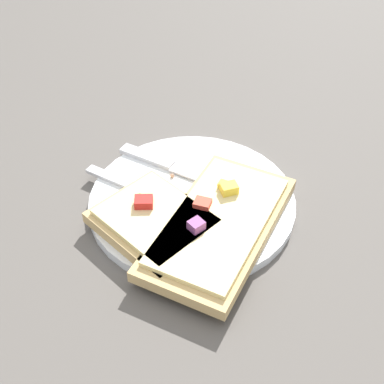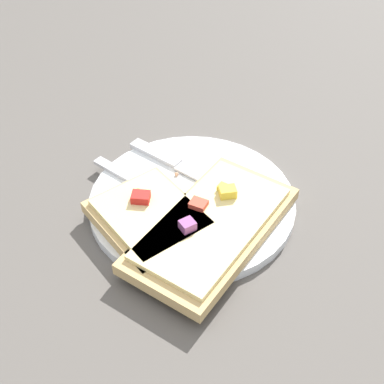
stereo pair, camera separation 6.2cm
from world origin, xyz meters
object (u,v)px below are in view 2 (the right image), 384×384
object	(u,v)px
plate	(192,202)
fork	(173,202)
pizza_slice_corner	(150,217)
pizza_slice_main	(212,227)
knife	(184,167)

from	to	relation	value
plate	fork	bearing A→B (deg)	-167.96
fork	pizza_slice_corner	xyz separation A→B (m)	(-0.03, -0.03, 0.01)
pizza_slice_main	plate	bearing A→B (deg)	-124.39
plate	pizza_slice_corner	distance (m)	0.06
plate	pizza_slice_corner	bearing A→B (deg)	-150.14
knife	pizza_slice_main	world-z (taller)	pizza_slice_main
plate	pizza_slice_corner	world-z (taller)	pizza_slice_corner
plate	knife	distance (m)	0.06
plate	knife	bearing A→B (deg)	89.23
knife	pizza_slice_corner	bearing A→B (deg)	-73.55
pizza_slice_corner	pizza_slice_main	bearing A→B (deg)	40.76
plate	pizza_slice_corner	size ratio (longest dim) A/B	1.52
plate	knife	xyz separation A→B (m)	(0.00, 0.05, 0.01)
pizza_slice_main	pizza_slice_corner	size ratio (longest dim) A/B	1.40
knife	pizza_slice_corner	world-z (taller)	pizza_slice_corner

